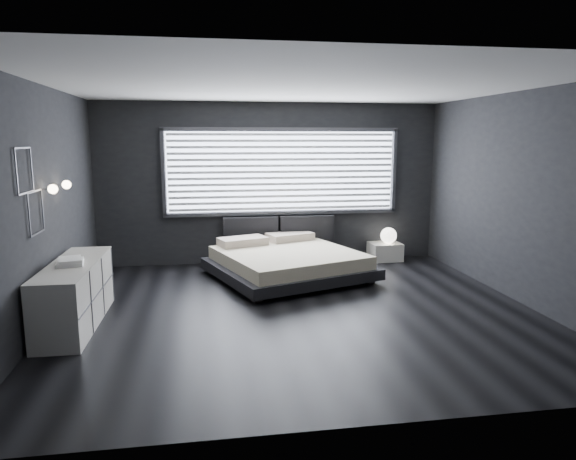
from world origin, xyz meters
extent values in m
plane|color=black|center=(0.00, 0.00, 0.00)|extent=(6.00, 6.00, 0.00)
plane|color=silver|center=(0.00, 0.00, 2.80)|extent=(6.00, 6.00, 0.00)
cube|color=black|center=(0.00, 2.75, 1.40)|extent=(6.00, 0.04, 2.80)
cube|color=black|center=(0.00, -2.75, 1.40)|extent=(6.00, 0.04, 2.80)
cube|color=black|center=(-3.00, 0.00, 1.40)|extent=(0.04, 5.50, 2.80)
cube|color=black|center=(3.00, 0.00, 1.40)|extent=(0.04, 5.50, 2.80)
cube|color=white|center=(0.20, 2.73, 1.61)|extent=(4.00, 0.02, 1.38)
cube|color=#47474C|center=(-1.84, 2.70, 1.61)|extent=(0.06, 0.08, 1.48)
cube|color=#47474C|center=(2.24, 2.70, 1.61)|extent=(0.06, 0.08, 1.48)
cube|color=#47474C|center=(0.20, 2.70, 2.34)|extent=(4.14, 0.08, 0.06)
cube|color=#47474C|center=(0.20, 2.70, 0.88)|extent=(4.14, 0.08, 0.06)
cube|color=silver|center=(0.20, 2.67, 1.61)|extent=(3.94, 0.03, 1.32)
cube|color=black|center=(-0.38, 2.64, 0.57)|extent=(0.96, 0.16, 0.52)
cube|color=black|center=(0.62, 2.64, 0.57)|extent=(0.96, 0.16, 0.52)
cylinder|color=silver|center=(-2.95, 0.05, 1.60)|extent=(0.10, 0.02, 0.02)
sphere|color=#FFE5B7|center=(-2.88, 0.05, 1.60)|extent=(0.11, 0.11, 0.11)
cylinder|color=silver|center=(-2.95, 0.65, 1.60)|extent=(0.10, 0.02, 0.02)
sphere|color=#FFE5B7|center=(-2.88, 0.65, 1.60)|extent=(0.11, 0.11, 0.11)
cube|color=#47474C|center=(-2.98, -0.55, 2.08)|extent=(0.01, 0.46, 0.02)
cube|color=#47474C|center=(-2.98, -0.55, 1.62)|extent=(0.01, 0.46, 0.02)
cube|color=#47474C|center=(-2.98, -0.32, 1.85)|extent=(0.01, 0.02, 0.46)
cube|color=#47474C|center=(-2.98, -0.78, 1.85)|extent=(0.01, 0.02, 0.46)
cube|color=#47474C|center=(-2.98, -0.30, 1.61)|extent=(0.01, 0.46, 0.02)
cube|color=#47474C|center=(-2.98, -0.30, 1.15)|extent=(0.01, 0.46, 0.02)
cube|color=#47474C|center=(-2.98, -0.07, 1.38)|extent=(0.01, 0.02, 0.46)
cube|color=#47474C|center=(-2.98, -0.53, 1.38)|extent=(0.01, 0.02, 0.46)
cube|color=black|center=(-0.49, 0.44, 0.04)|extent=(0.15, 0.15, 0.08)
cube|color=black|center=(1.29, 1.07, 0.04)|extent=(0.15, 0.15, 0.08)
cube|color=black|center=(-1.05, 2.03, 0.04)|extent=(0.15, 0.15, 0.08)
cube|color=black|center=(0.73, 2.66, 0.04)|extent=(0.15, 0.15, 0.08)
cube|color=black|center=(0.12, 1.55, 0.16)|extent=(2.75, 2.69, 0.16)
cube|color=beige|center=(0.12, 1.55, 0.34)|extent=(2.48, 2.48, 0.20)
cube|color=#BDAD9D|center=(-0.56, 2.13, 0.50)|extent=(0.87, 0.65, 0.13)
cube|color=#BDAD9D|center=(0.29, 2.43, 0.50)|extent=(0.87, 0.65, 0.13)
cube|color=silver|center=(2.05, 2.50, 0.16)|extent=(0.57, 0.48, 0.32)
sphere|color=white|center=(2.09, 2.45, 0.46)|extent=(0.29, 0.29, 0.29)
cube|color=silver|center=(-2.69, -0.08, 0.37)|extent=(0.54, 1.87, 0.75)
cube|color=#47474C|center=(-2.42, -0.08, 0.37)|extent=(0.03, 1.84, 0.73)
cube|color=white|center=(-2.70, -0.14, 0.77)|extent=(0.34, 0.42, 0.04)
cube|color=white|center=(-2.69, -0.16, 0.81)|extent=(0.32, 0.38, 0.03)
camera|label=1|loc=(-1.13, -6.21, 2.16)|focal=32.00mm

